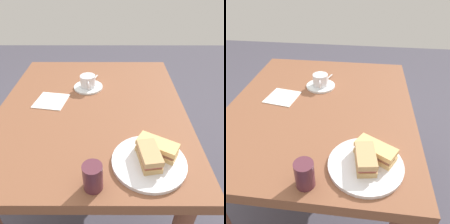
{
  "view_description": "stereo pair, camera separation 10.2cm",
  "coord_description": "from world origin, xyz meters",
  "views": [
    {
      "loc": [
        -0.93,
        -0.1,
        1.35
      ],
      "look_at": [
        -0.1,
        -0.1,
        0.76
      ],
      "focal_mm": 36.57,
      "sensor_mm": 36.0,
      "label": 1
    },
    {
      "loc": [
        -0.92,
        -0.2,
        1.35
      ],
      "look_at": [
        -0.1,
        -0.1,
        0.76
      ],
      "focal_mm": 36.57,
      "sensor_mm": 36.0,
      "label": 2
    }
  ],
  "objects": [
    {
      "name": "ground_plane",
      "position": [
        0.0,
        0.0,
        0.0
      ],
      "size": [
        6.0,
        6.0,
        0.0
      ],
      "primitive_type": "plane",
      "color": "#4A4754"
    },
    {
      "name": "dining_table",
      "position": [
        0.0,
        0.0,
        0.61
      ],
      "size": [
        1.08,
        0.9,
        0.73
      ],
      "color": "brown",
      "rests_on": "ground_plane"
    },
    {
      "name": "sandwich_plate",
      "position": [
        -0.37,
        -0.23,
        0.73
      ],
      "size": [
        0.27,
        0.27,
        0.01
      ],
      "primitive_type": "cylinder",
      "color": "silver",
      "rests_on": "dining_table"
    },
    {
      "name": "sandwich_front",
      "position": [
        -0.38,
        -0.23,
        0.77
      ],
      "size": [
        0.13,
        0.08,
        0.05
      ],
      "color": "tan",
      "rests_on": "sandwich_plate"
    },
    {
      "name": "sandwich_back",
      "position": [
        -0.33,
        -0.26,
        0.77
      ],
      "size": [
        0.13,
        0.16,
        0.05
      ],
      "color": "#E0B772",
      "rests_on": "sandwich_plate"
    },
    {
      "name": "coffee_saucer",
      "position": [
        0.18,
        0.03,
        0.73
      ],
      "size": [
        0.16,
        0.16,
        0.01
      ],
      "primitive_type": "cylinder",
      "color": "silver",
      "rests_on": "dining_table"
    },
    {
      "name": "coffee_cup",
      "position": [
        0.18,
        0.03,
        0.77
      ],
      "size": [
        0.11,
        0.08,
        0.06
      ],
      "color": "silver",
      "rests_on": "coffee_saucer"
    },
    {
      "name": "spoon",
      "position": [
        0.25,
        0.01,
        0.74
      ],
      "size": [
        0.1,
        0.04,
        0.01
      ],
      "color": "silver",
      "rests_on": "coffee_saucer"
    },
    {
      "name": "napkin",
      "position": [
        0.04,
        0.21,
        0.73
      ],
      "size": [
        0.17,
        0.17,
        0.0
      ],
      "primitive_type": "cube",
      "rotation": [
        0.0,
        0.0,
        -0.17
      ],
      "color": "white",
      "rests_on": "dining_table"
    },
    {
      "name": "drinking_glass",
      "position": [
        -0.47,
        -0.04,
        0.77
      ],
      "size": [
        0.06,
        0.06,
        0.1
      ],
      "primitive_type": "cylinder",
      "color": "#542632",
      "rests_on": "dining_table"
    }
  ]
}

